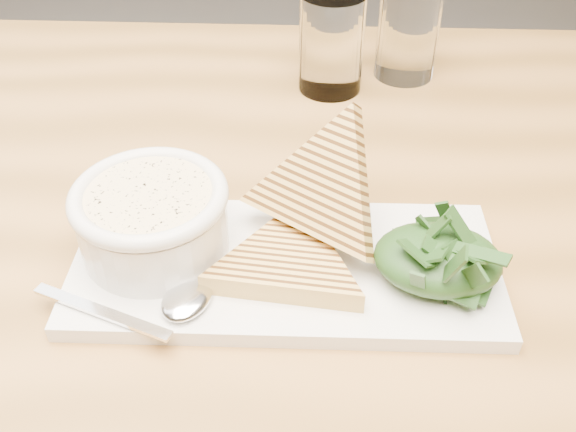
# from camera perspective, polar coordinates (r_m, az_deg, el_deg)

# --- Properties ---
(table_top) EXTENTS (1.39, 0.98, 0.04)m
(table_top) POSITION_cam_1_polar(r_m,az_deg,el_deg) (0.66, -4.03, -0.53)
(table_top) COLOR #9E6C34
(table_top) RESTS_ON ground
(platter) EXTENTS (0.38, 0.20, 0.02)m
(platter) POSITION_cam_1_polar(r_m,az_deg,el_deg) (0.57, -0.23, -4.57)
(platter) COLOR white
(platter) RESTS_ON table_top
(soup_bowl) EXTENTS (0.13, 0.13, 0.05)m
(soup_bowl) POSITION_cam_1_polar(r_m,az_deg,el_deg) (0.57, -11.85, -0.79)
(soup_bowl) COLOR white
(soup_bowl) RESTS_ON platter
(soup) EXTENTS (0.11, 0.11, 0.01)m
(soup) POSITION_cam_1_polar(r_m,az_deg,el_deg) (0.55, -12.27, 1.62)
(soup) COLOR beige
(soup) RESTS_ON soup_bowl
(bowl_rim) EXTENTS (0.14, 0.14, 0.01)m
(bowl_rim) POSITION_cam_1_polar(r_m,az_deg,el_deg) (0.55, -12.30, 1.78)
(bowl_rim) COLOR white
(bowl_rim) RESTS_ON soup_bowl
(sandwich_flat) EXTENTS (0.16, 0.16, 0.02)m
(sandwich_flat) POSITION_cam_1_polar(r_m,az_deg,el_deg) (0.55, -0.00, -4.09)
(sandwich_flat) COLOR tan
(sandwich_flat) RESTS_ON platter
(sandwich_lean) EXTENTS (0.22, 0.22, 0.18)m
(sandwich_lean) POSITION_cam_1_polar(r_m,az_deg,el_deg) (0.56, 3.00, 2.40)
(sandwich_lean) COLOR tan
(sandwich_lean) RESTS_ON sandwich_flat
(salad_base) EXTENTS (0.11, 0.08, 0.04)m
(salad_base) POSITION_cam_1_polar(r_m,az_deg,el_deg) (0.55, 13.17, -3.75)
(salad_base) COLOR black
(salad_base) RESTS_ON platter
(arugula_pile) EXTENTS (0.11, 0.10, 0.05)m
(arugula_pile) POSITION_cam_1_polar(r_m,az_deg,el_deg) (0.54, 13.27, -3.26)
(arugula_pile) COLOR #274E1E
(arugula_pile) RESTS_ON platter
(spoon_bowl) EXTENTS (0.05, 0.06, 0.01)m
(spoon_bowl) POSITION_cam_1_polar(r_m,az_deg,el_deg) (0.53, -8.99, -7.30)
(spoon_bowl) COLOR silver
(spoon_bowl) RESTS_ON platter
(spoon_handle) EXTENTS (0.12, 0.05, 0.00)m
(spoon_handle) POSITION_cam_1_polar(r_m,az_deg,el_deg) (0.54, -16.25, -8.15)
(spoon_handle) COLOR silver
(spoon_handle) RESTS_ON platter
(glass_near) EXTENTS (0.08, 0.08, 0.12)m
(glass_near) POSITION_cam_1_polar(r_m,az_deg,el_deg) (0.82, 3.88, 15.07)
(glass_near) COLOR white
(glass_near) RESTS_ON table_top
(glass_far) EXTENTS (0.08, 0.08, 0.12)m
(glass_far) POSITION_cam_1_polar(r_m,az_deg,el_deg) (0.87, 10.62, 15.78)
(glass_far) COLOR white
(glass_far) RESTS_ON table_top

